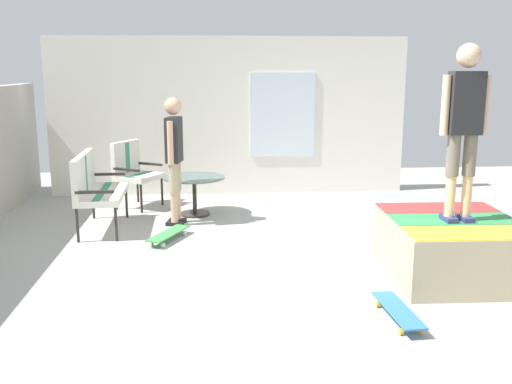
# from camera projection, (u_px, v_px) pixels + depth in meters

# --- Properties ---
(ground_plane) EXTENTS (12.00, 12.00, 0.10)m
(ground_plane) POSITION_uv_depth(u_px,v_px,m) (286.00, 268.00, 6.42)
(ground_plane) COLOR #A8A8A3
(house_facade) EXTENTS (0.23, 6.00, 2.64)m
(house_facade) POSITION_uv_depth(u_px,v_px,m) (230.00, 116.00, 9.80)
(house_facade) COLOR white
(house_facade) RESTS_ON ground_plane
(skate_ramp) EXTENTS (1.53, 2.14, 0.61)m
(skate_ramp) POSITION_uv_depth(u_px,v_px,m) (455.00, 247.00, 6.03)
(skate_ramp) COLOR tan
(skate_ramp) RESTS_ON ground_plane
(patio_bench) EXTENTS (1.27, 0.59, 1.02)m
(patio_bench) POSITION_uv_depth(u_px,v_px,m) (94.00, 184.00, 7.66)
(patio_bench) COLOR #2D2823
(patio_bench) RESTS_ON ground_plane
(patio_chair_near_house) EXTENTS (0.81, 0.79, 1.02)m
(patio_chair_near_house) POSITION_uv_depth(u_px,v_px,m) (132.00, 168.00, 8.93)
(patio_chair_near_house) COLOR #2D2823
(patio_chair_near_house) RESTS_ON ground_plane
(patio_table) EXTENTS (0.90, 0.90, 0.57)m
(patio_table) POSITION_uv_depth(u_px,v_px,m) (194.00, 188.00, 8.47)
(patio_table) COLOR #2D2823
(patio_table) RESTS_ON ground_plane
(person_watching) EXTENTS (0.47, 0.28, 1.74)m
(person_watching) POSITION_uv_depth(u_px,v_px,m) (174.00, 151.00, 7.84)
(person_watching) COLOR black
(person_watching) RESTS_ON ground_plane
(person_skater) EXTENTS (0.24, 0.48, 1.76)m
(person_skater) POSITION_uv_depth(u_px,v_px,m) (464.00, 119.00, 5.67)
(person_skater) COLOR navy
(person_skater) RESTS_ON skate_ramp
(skateboard_by_bench) EXTENTS (0.81, 0.52, 0.10)m
(skateboard_by_bench) POSITION_uv_depth(u_px,v_px,m) (169.00, 234.00, 7.27)
(skateboard_by_bench) COLOR #3F8C4C
(skateboard_by_bench) RESTS_ON ground_plane
(skateboard_spare) EXTENTS (0.81, 0.25, 0.10)m
(skateboard_spare) POSITION_uv_depth(u_px,v_px,m) (398.00, 311.00, 4.99)
(skateboard_spare) COLOR #3372B2
(skateboard_spare) RESTS_ON ground_plane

